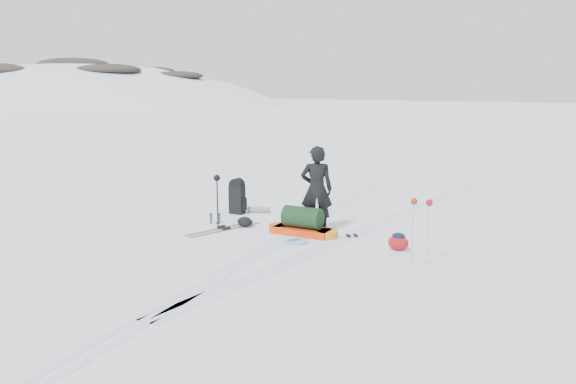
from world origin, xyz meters
name	(u,v)px	position (x,y,z in m)	size (l,w,h in m)	color
ground	(287,237)	(0.00, 0.00, 0.00)	(200.00, 200.00, 0.00)	white
ski_tracks	(329,231)	(0.61, 0.88, 0.00)	(3.38, 17.97, 0.01)	silver
skier	(317,189)	(0.39, 0.67, 0.98)	(0.72, 0.47, 1.96)	black
pulk_sled	(303,224)	(0.22, 0.32, 0.24)	(1.66, 0.57, 0.63)	#EE3A0E
expedition_rucksack	(240,197)	(-2.16, 1.40, 0.43)	(0.93, 0.66, 0.93)	black
ski_poles_black	(217,184)	(-1.83, -0.03, 1.02)	(0.15, 0.16, 1.25)	black
ski_poles_silver	(421,210)	(3.08, -0.51, 1.05)	(0.40, 0.16, 1.25)	#B8BBC0
touring_skis_grey	(224,229)	(-1.59, -0.15, 0.02)	(0.91, 1.92, 0.07)	gray
touring_skis_white	(352,237)	(1.27, 0.65, 0.01)	(1.23, 1.39, 0.06)	white
rope_coil	(297,241)	(0.41, -0.30, 0.03)	(0.56, 0.56, 0.06)	#62BFEF
small_daypack	(398,242)	(2.45, 0.21, 0.17)	(0.52, 0.50, 0.36)	maroon
thermos_pair	(215,218)	(-2.10, 0.22, 0.12)	(0.21, 0.20, 0.26)	#57585E
stuff_sack	(245,222)	(-1.29, 0.29, 0.12)	(0.43, 0.36, 0.24)	black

